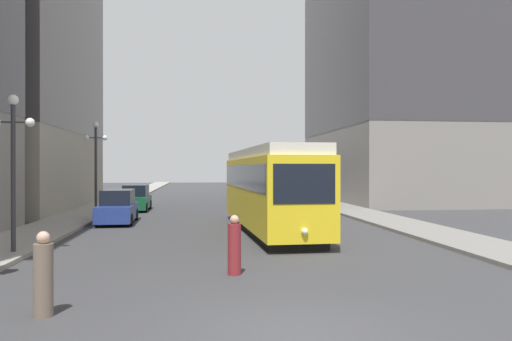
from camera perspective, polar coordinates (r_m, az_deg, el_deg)
The scene contains 12 objects.
ground_plane at distance 9.60m, azimuth 4.37°, elevation -17.79°, with size 200.00×200.00×0.00m, color #38383A.
sidewalk_left at distance 49.55m, azimuth -14.97°, elevation -3.15°, with size 2.98×120.00×0.15m, color gray.
sidewalk_right at distance 50.18m, azimuth 5.49°, elevation -3.10°, with size 2.98×120.00×0.15m, color gray.
streetcar at distance 23.95m, azimuth 1.42°, elevation -1.87°, with size 3.20×13.57×3.89m.
transit_bus at distance 42.05m, azimuth 2.91°, elevation -1.19°, with size 2.97×12.21×3.45m.
parked_car_left_near at distance 28.56m, azimuth -15.41°, elevation -4.07°, with size 2.00×5.04×1.82m.
parked_car_left_mid at distance 36.73m, azimuth -13.46°, elevation -3.12°, with size 1.90×4.80×1.82m.
pedestrian_crossing_near at distance 14.22m, azimuth -2.47°, elevation -8.65°, with size 0.37×0.37×1.67m.
pedestrian_crossing_far at distance 11.15m, azimuth -22.97°, elevation -11.03°, with size 0.38×0.38×1.71m.
lamp_post_left_near at distance 18.97m, azimuth -25.82°, elevation 2.30°, with size 1.41×0.36×5.34m.
lamp_post_left_far at distance 32.57m, azimuth -17.70°, elevation 1.81°, with size 1.41×0.36×5.72m.
building_right_corner at distance 49.41m, azimuth 15.17°, elevation 12.44°, with size 12.41×21.69×26.11m.
Camera 1 is at (-1.76, -8.96, 2.97)m, focal length 35.29 mm.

